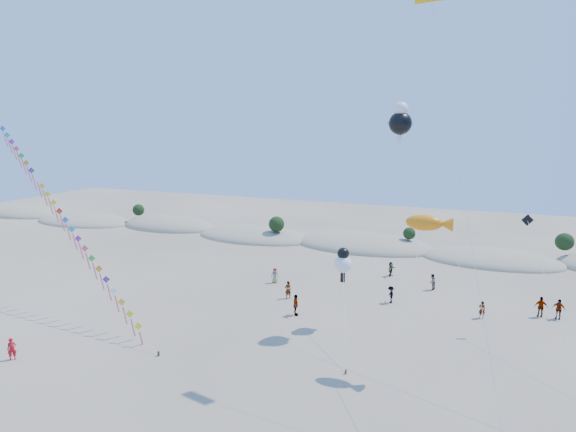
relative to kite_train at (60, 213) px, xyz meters
The scene contains 9 objects.
dune_ridge 38.60m from the kite_train, 55.30° to the left, with size 145.30×11.49×5.57m.
kite_train is the anchor object (origin of this frame).
fish_kite 31.57m from the kite_train, ahead, with size 2.99×11.40×10.49m.
cartoon_kite_low 25.28m from the kite_train, 10.64° to the left, with size 3.12×8.28×6.59m.
cartoon_kite_high 30.32m from the kite_train, 14.01° to the left, with size 10.53×14.16×17.97m.
parafoil_kite 34.34m from the kite_train, ahead, with size 7.05×12.90×24.51m.
dark_kite 39.49m from the kite_train, ahead, with size 3.44×10.92×9.39m.
flyer_foreground 13.19m from the kite_train, 63.43° to the right, with size 0.58×0.38×1.60m, color red.
beachgoers 32.08m from the kite_train, 23.80° to the left, with size 27.06×15.44×1.86m.
Camera 1 is at (13.88, -17.33, 16.21)m, focal length 30.00 mm.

